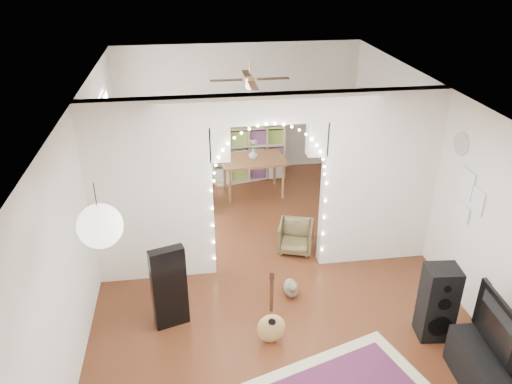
{
  "coord_description": "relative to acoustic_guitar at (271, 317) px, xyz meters",
  "views": [
    {
      "loc": [
        -1.08,
        -6.32,
        4.47
      ],
      "look_at": [
        -0.14,
        0.3,
        1.12
      ],
      "focal_mm": 35.0,
      "sensor_mm": 36.0,
      "label": 1
    }
  ],
  "objects": [
    {
      "name": "paper_lantern",
      "position": [
        -1.67,
        -0.74,
        1.86
      ],
      "size": [
        0.4,
        0.4,
        0.4
      ],
      "primitive_type": "sphere",
      "color": "white",
      "rests_on": "ceiling"
    },
    {
      "name": "bookcase",
      "position": [
        0.34,
        4.85,
        0.38
      ],
      "size": [
        1.55,
        0.72,
        1.55
      ],
      "primitive_type": "cube",
      "rotation": [
        0.0,
        0.0,
        0.23
      ],
      "color": "#C7AF90",
      "rests_on": "floor"
    },
    {
      "name": "dining_chair_right",
      "position": [
        0.74,
        2.01,
        -0.15
      ],
      "size": [
        0.66,
        0.67,
        0.49
      ],
      "primitive_type": "imported",
      "rotation": [
        0.0,
        0.0,
        -0.31
      ],
      "color": "brown",
      "rests_on": "floor"
    },
    {
      "name": "wall_left",
      "position": [
        -2.27,
        1.66,
        0.96
      ],
      "size": [
        0.02,
        7.5,
        2.7
      ],
      "primitive_type": "cube",
      "color": "silver",
      "rests_on": "floor"
    },
    {
      "name": "picture_frames",
      "position": [
        2.71,
        0.66,
        1.11
      ],
      "size": [
        0.02,
        0.5,
        0.7
      ],
      "primitive_type": null,
      "color": "white",
      "rests_on": "wall_right"
    },
    {
      "name": "flower_vase",
      "position": [
        0.34,
        4.12,
        0.46
      ],
      "size": [
        0.2,
        0.2,
        0.19
      ],
      "primitive_type": "imported",
      "rotation": [
        0.0,
        0.0,
        0.08
      ],
      "color": "silver",
      "rests_on": "dining_table"
    },
    {
      "name": "ceiling_fan",
      "position": [
        0.23,
        3.66,
        2.01
      ],
      "size": [
        1.1,
        1.1,
        0.3
      ],
      "primitive_type": null,
      "color": "#B27A3B",
      "rests_on": "ceiling"
    },
    {
      "name": "divider_wall",
      "position": [
        0.23,
        1.66,
        1.03
      ],
      "size": [
        5.0,
        0.2,
        2.7
      ],
      "color": "silver",
      "rests_on": "floor"
    },
    {
      "name": "floor_speaker",
      "position": [
        2.05,
        -0.15,
        0.11
      ],
      "size": [
        0.42,
        0.38,
        1.01
      ],
      "rotation": [
        0.0,
        0.0,
        -0.09
      ],
      "color": "black",
      "rests_on": "floor"
    },
    {
      "name": "acoustic_guitar",
      "position": [
        0.0,
        0.0,
        0.0
      ],
      "size": [
        0.38,
        0.23,
        0.91
      ],
      "rotation": [
        0.0,
        0.0,
        -0.31
      ],
      "color": "tan",
      "rests_on": "floor"
    },
    {
      "name": "wall_clock",
      "position": [
        2.71,
        1.06,
        1.71
      ],
      "size": [
        0.03,
        0.31,
        0.31
      ],
      "primitive_type": "cylinder",
      "rotation": [
        0.0,
        1.57,
        0.0
      ],
      "color": "white",
      "rests_on": "wall_right"
    },
    {
      "name": "media_console",
      "position": [
        2.18,
        -1.04,
        -0.14
      ],
      "size": [
        0.45,
        1.02,
        0.5
      ],
      "primitive_type": "cube",
      "rotation": [
        0.0,
        0.0,
        -0.05
      ],
      "color": "black",
      "rests_on": "floor"
    },
    {
      "name": "window",
      "position": [
        -2.24,
        3.46,
        1.11
      ],
      "size": [
        0.04,
        1.2,
        1.4
      ],
      "primitive_type": "cube",
      "color": "white",
      "rests_on": "wall_left"
    },
    {
      "name": "dining_table",
      "position": [
        0.34,
        4.12,
        0.29
      ],
      "size": [
        1.26,
        0.89,
        0.76
      ],
      "rotation": [
        0.0,
        0.0,
        0.08
      ],
      "color": "brown",
      "rests_on": "floor"
    },
    {
      "name": "tv",
      "position": [
        2.18,
        -1.04,
        0.41
      ],
      "size": [
        0.2,
        1.08,
        0.62
      ],
      "primitive_type": "imported",
      "rotation": [
        0.0,
        0.0,
        1.52
      ],
      "color": "black",
      "rests_on": "media_console"
    },
    {
      "name": "wall_right",
      "position": [
        2.73,
        1.66,
        0.96
      ],
      "size": [
        0.02,
        7.5,
        2.7
      ],
      "primitive_type": "cube",
      "color": "silver",
      "rests_on": "floor"
    },
    {
      "name": "guitar_case",
      "position": [
        -1.22,
        0.52,
        0.18
      ],
      "size": [
        0.46,
        0.27,
        1.15
      ],
      "primitive_type": "cube",
      "rotation": [
        0.0,
        0.0,
        0.3
      ],
      "color": "black",
      "rests_on": "floor"
    },
    {
      "name": "fairy_lights",
      "position": [
        0.23,
        1.53,
        1.16
      ],
      "size": [
        1.64,
        0.04,
        1.6
      ],
      "primitive_type": null,
      "color": "#FFEABF",
      "rests_on": "divider_wall"
    },
    {
      "name": "tabby_cat",
      "position": [
        0.43,
        0.87,
        -0.26
      ],
      "size": [
        0.22,
        0.48,
        0.32
      ],
      "rotation": [
        0.0,
        0.0,
        -0.04
      ],
      "color": "brown",
      "rests_on": "floor"
    },
    {
      "name": "floor",
      "position": [
        0.23,
        1.66,
        -0.39
      ],
      "size": [
        7.5,
        7.5,
        0.0
      ],
      "primitive_type": "plane",
      "color": "black",
      "rests_on": "ground"
    },
    {
      "name": "ceiling",
      "position": [
        0.23,
        1.66,
        2.31
      ],
      "size": [
        5.0,
        7.5,
        0.02
      ],
      "primitive_type": "cube",
      "color": "white",
      "rests_on": "wall_back"
    },
    {
      "name": "wall_back",
      "position": [
        0.23,
        5.41,
        0.96
      ],
      "size": [
        5.0,
        0.02,
        2.7
      ],
      "primitive_type": "cube",
      "color": "silver",
      "rests_on": "floor"
    },
    {
      "name": "dining_chair_left",
      "position": [
        -0.95,
        3.67,
        -0.12
      ],
      "size": [
        0.6,
        0.62,
        0.55
      ],
      "primitive_type": "imported",
      "rotation": [
        0.0,
        0.0,
        0.03
      ],
      "color": "brown",
      "rests_on": "floor"
    }
  ]
}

